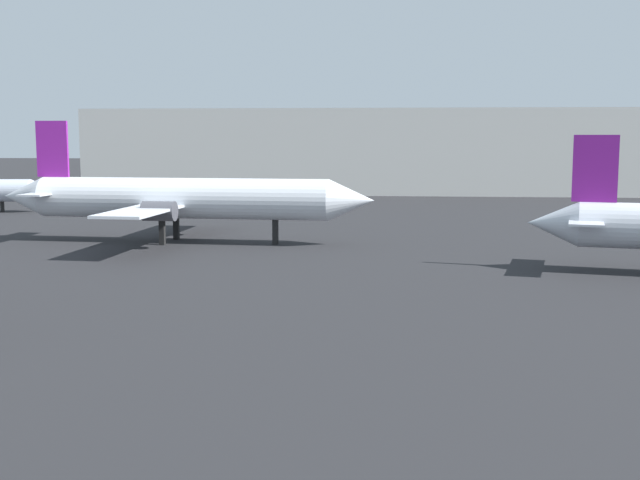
% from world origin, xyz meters
% --- Properties ---
extents(airplane_distant, '(32.29, 23.13, 10.19)m').
position_xyz_m(airplane_distant, '(-18.86, 58.31, 3.72)').
color(airplane_distant, silver).
rests_on(airplane_distant, ground_plane).
extents(terminal_building, '(88.85, 25.39, 12.97)m').
position_xyz_m(terminal_building, '(-4.59, 124.65, 6.49)').
color(terminal_building, '#B7B7B2').
rests_on(terminal_building, ground_plane).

